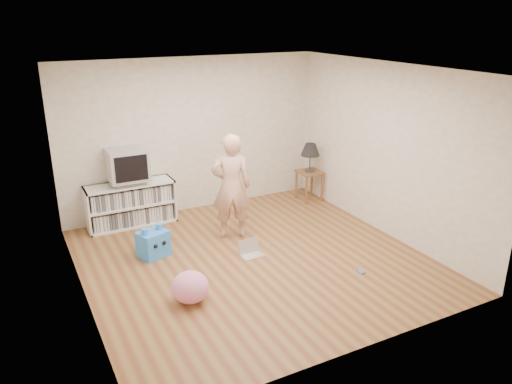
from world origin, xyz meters
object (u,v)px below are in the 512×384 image
object	(u,v)px
media_unit	(131,204)
crt_tv	(127,164)
table_lamp	(310,150)
dvd_deck	(129,182)
plush_blue	(153,243)
plush_pink	(190,287)
person	(231,187)
laptop	(251,251)
side_table	(309,178)

from	to	relation	value
media_unit	crt_tv	distance (m)	0.67
media_unit	table_lamp	distance (m)	3.25
dvd_deck	plush_blue	distance (m)	1.37
plush_pink	person	bearing A→B (deg)	50.09
plush_blue	dvd_deck	bearing A→B (deg)	69.67
person	plush_blue	distance (m)	1.41
person	plush_pink	bearing A→B (deg)	69.12
crt_tv	table_lamp	bearing A→B (deg)	-6.59
plush_blue	laptop	bearing A→B (deg)	-45.70
plush_blue	media_unit	bearing A→B (deg)	69.67
side_table	person	world-z (taller)	person
side_table	laptop	size ratio (longest dim) A/B	1.72
side_table	laptop	distance (m)	2.48
plush_pink	media_unit	bearing A→B (deg)	90.70
media_unit	plush_pink	bearing A→B (deg)	-89.30
media_unit	plush_pink	xyz separation A→B (m)	(0.03, -2.64, -0.16)
dvd_deck	plush_pink	world-z (taller)	dvd_deck
crt_tv	person	xyz separation A→B (m)	(1.25, -1.16, -0.21)
dvd_deck	laptop	world-z (taller)	dvd_deck
crt_tv	person	size ratio (longest dim) A/B	0.37
crt_tv	laptop	size ratio (longest dim) A/B	1.87
crt_tv	side_table	world-z (taller)	crt_tv
crt_tv	laptop	bearing A→B (deg)	-56.67
table_lamp	laptop	world-z (taller)	table_lamp
table_lamp	media_unit	bearing A→B (deg)	173.08
person	laptop	distance (m)	1.02
side_table	table_lamp	distance (m)	0.53
side_table	plush_blue	xyz separation A→B (m)	(-3.19, -0.89, -0.22)
person	laptop	bearing A→B (deg)	106.62
crt_tv	table_lamp	xyz separation A→B (m)	(3.18, -0.37, -0.08)
plush_blue	crt_tv	bearing A→B (deg)	69.66
laptop	plush_pink	distance (m)	1.42
dvd_deck	table_lamp	world-z (taller)	table_lamp
person	media_unit	bearing A→B (deg)	-24.37
side_table	table_lamp	world-z (taller)	table_lamp
laptop	media_unit	bearing A→B (deg)	121.20
dvd_deck	crt_tv	bearing A→B (deg)	-90.00
table_lamp	plush_blue	distance (m)	3.39
media_unit	person	size ratio (longest dim) A/B	0.86
table_lamp	laptop	distance (m)	2.61
media_unit	laptop	size ratio (longest dim) A/B	4.37
crt_tv	person	world-z (taller)	person
table_lamp	dvd_deck	bearing A→B (deg)	173.35
laptop	dvd_deck	bearing A→B (deg)	121.42
side_table	person	size ratio (longest dim) A/B	0.34
person	dvd_deck	bearing A→B (deg)	-23.99
side_table	dvd_deck	bearing A→B (deg)	173.35
plush_blue	person	bearing A→B (deg)	-15.57
plush_pink	dvd_deck	bearing A→B (deg)	90.71
table_lamp	plush_blue	bearing A→B (deg)	-164.46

